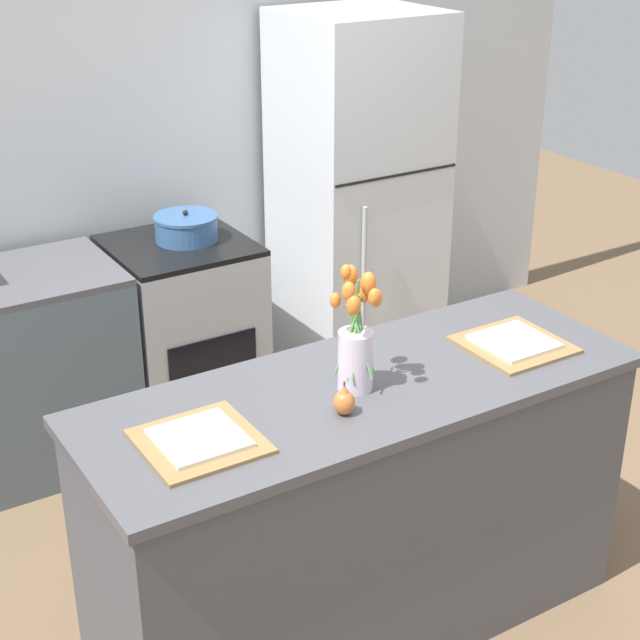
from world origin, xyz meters
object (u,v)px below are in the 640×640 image
refrigerator (357,203)px  pear_figurine (344,401)px  stove_range (184,333)px  cooking_pot (186,228)px  plate_setting_left (200,440)px  plate_setting_right (514,344)px  flower_vase (356,341)px

refrigerator → pear_figurine: refrigerator is taller
stove_range → cooking_pot: (0.05, 0.01, 0.50)m
plate_setting_left → plate_setting_right: same height
plate_setting_left → cooking_pot: (0.72, 1.66, -0.01)m
cooking_pot → plate_setting_right: bearing=-75.6°
refrigerator → flower_vase: bearing=-123.9°
plate_setting_left → plate_setting_right: bearing=0.0°
stove_range → refrigerator: size_ratio=0.49×
stove_range → cooking_pot: bearing=16.6°
flower_vase → plate_setting_right: bearing=-3.4°
plate_setting_right → plate_setting_left: bearing=180.0°
plate_setting_right → stove_range: bearing=106.1°
flower_vase → pear_figurine: size_ratio=3.77×
refrigerator → plate_setting_right: refrigerator is taller
flower_vase → stove_range: bearing=85.3°
stove_range → cooking_pot: cooking_pot is taller
stove_range → refrigerator: bearing=0.0°
cooking_pot → pear_figurine: bearing=-99.7°
pear_figurine → plate_setting_right: 0.73m
refrigerator → stove_range: bearing=-180.0°
flower_vase → plate_setting_left: 0.56m
stove_range → plate_setting_left: 1.85m
cooking_pot → flower_vase: bearing=-96.4°
flower_vase → plate_setting_right: (0.61, -0.04, -0.15)m
pear_figurine → cooking_pot: size_ratio=0.37×
plate_setting_right → cooking_pot: cooking_pot is taller
pear_figurine → plate_setting_left: (-0.43, 0.07, -0.03)m
pear_figurine → cooking_pot: bearing=80.3°
refrigerator → cooking_pot: 0.90m
stove_range → flower_vase: bearing=-94.7°
refrigerator → plate_setting_left: bearing=-134.6°
plate_setting_left → cooking_pot: size_ratio=1.13×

